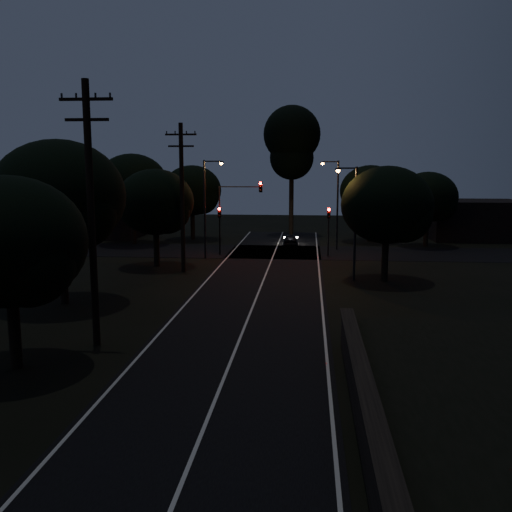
{
  "coord_description": "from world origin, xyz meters",
  "views": [
    {
      "loc": [
        2.96,
        -7.75,
        7.59
      ],
      "look_at": [
        0.0,
        24.0,
        2.5
      ],
      "focal_mm": 40.0,
      "sensor_mm": 36.0,
      "label": 1
    }
  ],
  "objects_px": {
    "utility_pole_far": "(182,195)",
    "car": "(291,240)",
    "signal_right": "(329,223)",
    "signal_left": "(220,222)",
    "streetlight_c": "(353,215)",
    "streetlight_a": "(207,202)",
    "streetlight_b": "(335,198)",
    "signal_mast": "(239,204)",
    "tall_pine": "(292,142)",
    "utility_pole_mid": "(91,211)"
  },
  "relations": [
    {
      "from": "utility_pole_far",
      "to": "car",
      "type": "distance_m",
      "value": 16.51
    },
    {
      "from": "signal_right",
      "to": "car",
      "type": "height_order",
      "value": "signal_right"
    },
    {
      "from": "utility_pole_far",
      "to": "car",
      "type": "relative_size",
      "value": 3.1
    },
    {
      "from": "signal_left",
      "to": "streetlight_c",
      "type": "height_order",
      "value": "streetlight_c"
    },
    {
      "from": "streetlight_a",
      "to": "streetlight_b",
      "type": "distance_m",
      "value": 12.19
    },
    {
      "from": "signal_left",
      "to": "streetlight_a",
      "type": "bearing_deg",
      "value": -109.59
    },
    {
      "from": "signal_mast",
      "to": "car",
      "type": "relative_size",
      "value": 1.84
    },
    {
      "from": "utility_pole_far",
      "to": "streetlight_a",
      "type": "xyz_separation_m",
      "value": [
        0.69,
        6.0,
        -0.85
      ]
    },
    {
      "from": "streetlight_b",
      "to": "streetlight_c",
      "type": "xyz_separation_m",
      "value": [
        0.52,
        -14.0,
        -0.29
      ]
    },
    {
      "from": "car",
      "to": "utility_pole_far",
      "type": "bearing_deg",
      "value": 60.99
    },
    {
      "from": "signal_left",
      "to": "signal_right",
      "type": "xyz_separation_m",
      "value": [
        9.2,
        0.0,
        0.0
      ]
    },
    {
      "from": "signal_right",
      "to": "streetlight_b",
      "type": "xyz_separation_m",
      "value": [
        0.71,
        4.01,
        1.8
      ]
    },
    {
      "from": "signal_left",
      "to": "streetlight_c",
      "type": "distance_m",
      "value": 14.52
    },
    {
      "from": "streetlight_b",
      "to": "utility_pole_far",
      "type": "bearing_deg",
      "value": -133.3
    },
    {
      "from": "tall_pine",
      "to": "utility_pole_mid",
      "type": "bearing_deg",
      "value": -99.93
    },
    {
      "from": "signal_mast",
      "to": "streetlight_a",
      "type": "height_order",
      "value": "streetlight_a"
    },
    {
      "from": "tall_pine",
      "to": "signal_mast",
      "type": "height_order",
      "value": "tall_pine"
    },
    {
      "from": "signal_right",
      "to": "streetlight_b",
      "type": "bearing_deg",
      "value": 80.0
    },
    {
      "from": "signal_right",
      "to": "streetlight_a",
      "type": "xyz_separation_m",
      "value": [
        -9.91,
        -1.99,
        1.8
      ]
    },
    {
      "from": "signal_right",
      "to": "utility_pole_far",
      "type": "bearing_deg",
      "value": -143.0
    },
    {
      "from": "streetlight_b",
      "to": "streetlight_c",
      "type": "relative_size",
      "value": 1.07
    },
    {
      "from": "tall_pine",
      "to": "streetlight_c",
      "type": "relative_size",
      "value": 1.86
    },
    {
      "from": "utility_pole_far",
      "to": "car",
      "type": "xyz_separation_m",
      "value": [
        7.25,
        14.0,
        -4.91
      ]
    },
    {
      "from": "utility_pole_mid",
      "to": "streetlight_b",
      "type": "relative_size",
      "value": 1.38
    },
    {
      "from": "signal_left",
      "to": "car",
      "type": "distance_m",
      "value": 8.69
    },
    {
      "from": "car",
      "to": "signal_mast",
      "type": "bearing_deg",
      "value": 53.65
    },
    {
      "from": "signal_mast",
      "to": "utility_pole_far",
      "type": "bearing_deg",
      "value": -111.11
    },
    {
      "from": "utility_pole_mid",
      "to": "car",
      "type": "xyz_separation_m",
      "value": [
        7.25,
        31.0,
        -5.16
      ]
    },
    {
      "from": "signal_right",
      "to": "streetlight_a",
      "type": "relative_size",
      "value": 0.51
    },
    {
      "from": "signal_mast",
      "to": "streetlight_b",
      "type": "xyz_separation_m",
      "value": [
        8.22,
        4.01,
        0.3
      ]
    },
    {
      "from": "tall_pine",
      "to": "streetlight_a",
      "type": "relative_size",
      "value": 1.75
    },
    {
      "from": "signal_mast",
      "to": "car",
      "type": "height_order",
      "value": "signal_mast"
    },
    {
      "from": "utility_pole_mid",
      "to": "signal_mast",
      "type": "distance_m",
      "value": 25.22
    },
    {
      "from": "signal_mast",
      "to": "car",
      "type": "xyz_separation_m",
      "value": [
        4.16,
        6.01,
        -3.76
      ]
    },
    {
      "from": "utility_pole_mid",
      "to": "signal_mast",
      "type": "xyz_separation_m",
      "value": [
        3.09,
        24.99,
        -1.4
      ]
    },
    {
      "from": "signal_right",
      "to": "signal_mast",
      "type": "distance_m",
      "value": 7.66
    },
    {
      "from": "utility_pole_far",
      "to": "signal_right",
      "type": "relative_size",
      "value": 2.56
    },
    {
      "from": "streetlight_b",
      "to": "streetlight_a",
      "type": "bearing_deg",
      "value": -150.52
    },
    {
      "from": "signal_left",
      "to": "streetlight_a",
      "type": "height_order",
      "value": "streetlight_a"
    },
    {
      "from": "signal_left",
      "to": "signal_mast",
      "type": "distance_m",
      "value": 2.26
    },
    {
      "from": "streetlight_b",
      "to": "tall_pine",
      "type": "bearing_deg",
      "value": 111.38
    },
    {
      "from": "signal_left",
      "to": "signal_right",
      "type": "relative_size",
      "value": 1.0
    },
    {
      "from": "utility_pole_mid",
      "to": "streetlight_a",
      "type": "bearing_deg",
      "value": 88.27
    },
    {
      "from": "signal_left",
      "to": "car",
      "type": "height_order",
      "value": "signal_left"
    },
    {
      "from": "streetlight_a",
      "to": "streetlight_c",
      "type": "xyz_separation_m",
      "value": [
        11.14,
        -8.0,
        -0.29
      ]
    },
    {
      "from": "utility_pole_far",
      "to": "streetlight_c",
      "type": "bearing_deg",
      "value": -9.6
    },
    {
      "from": "tall_pine",
      "to": "signal_right",
      "type": "relative_size",
      "value": 3.41
    },
    {
      "from": "streetlight_a",
      "to": "tall_pine",
      "type": "bearing_deg",
      "value": 69.64
    },
    {
      "from": "streetlight_b",
      "to": "car",
      "type": "height_order",
      "value": "streetlight_b"
    },
    {
      "from": "tall_pine",
      "to": "signal_mast",
      "type": "relative_size",
      "value": 2.24
    }
  ]
}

